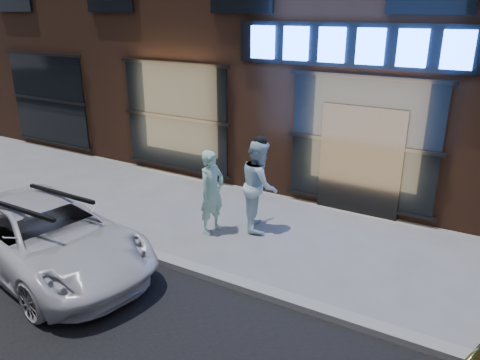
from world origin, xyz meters
name	(u,v)px	position (x,y,z in m)	size (l,w,h in m)	color
ground	(280,300)	(0.00, 0.00, 0.00)	(90.00, 90.00, 0.00)	slate
curb	(280,297)	(0.00, 0.00, 0.06)	(60.00, 0.25, 0.12)	gray
man_bowtie	(212,192)	(-2.26, 1.51, 0.86)	(0.63, 0.41, 1.72)	#B7F0D7
man_cap	(259,185)	(-1.53, 2.16, 0.94)	(0.91, 0.71, 1.88)	white
white_suv	(47,237)	(-3.92, -1.13, 0.61)	(2.02, 4.38, 1.22)	silver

